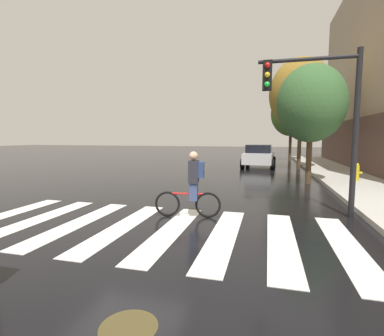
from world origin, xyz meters
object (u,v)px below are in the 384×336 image
fire_hydrant (357,172)px  manhole_cover (129,327)px  street_tree_far (291,113)px  street_tree_mid (301,94)px  traffic_light_near (321,105)px  street_tree_near (311,104)px  cyclist (192,185)px  sedan_mid (259,156)px

fire_hydrant → manhole_cover: bearing=-114.8°
manhole_cover → street_tree_far: 24.55m
street_tree_mid → street_tree_far: 7.07m
fire_hydrant → street_tree_far: 13.36m
manhole_cover → traffic_light_near: 6.61m
manhole_cover → street_tree_near: size_ratio=0.12×
traffic_light_near → street_tree_far: (0.63, 18.64, 1.27)m
cyclist → street_tree_mid: size_ratio=0.24×
cyclist → street_tree_mid: 13.72m
manhole_cover → cyclist: bearing=95.6°
street_tree_near → cyclist: bearing=-118.7°
manhole_cover → fire_hydrant: fire_hydrant is taller
cyclist → street_tree_near: street_tree_near is taller
traffic_light_near → street_tree_far: bearing=88.1°
manhole_cover → street_tree_near: bearing=73.8°
traffic_light_near → street_tree_far: 18.69m
sedan_mid → traffic_light_near: size_ratio=1.09×
manhole_cover → street_tree_far: street_tree_far is taller
traffic_light_near → sedan_mid: bearing=98.5°
cyclist → traffic_light_near: traffic_light_near is taller
manhole_cover → street_tree_near: 11.85m
sedan_mid → manhole_cover: bearing=-92.7°
fire_hydrant → street_tree_mid: bearing=107.9°
manhole_cover → sedan_mid: (0.84, 17.58, 0.80)m
traffic_light_near → street_tree_mid: 11.77m
manhole_cover → street_tree_mid: street_tree_mid is taller
cyclist → street_tree_near: size_ratio=0.33×
manhole_cover → cyclist: 4.43m
street_tree_far → street_tree_near: bearing=-90.6°
street_tree_near → street_tree_far: (0.13, 13.09, 0.64)m
street_tree_far → sedan_mid: bearing=-111.0°
manhole_cover → fire_hydrant: size_ratio=0.82×
manhole_cover → traffic_light_near: size_ratio=0.15×
street_tree_mid → sedan_mid: bearing=165.4°
street_tree_mid → traffic_light_near: bearing=-93.4°
sedan_mid → cyclist: (-1.27, -13.25, 0.04)m
manhole_cover → street_tree_mid: bearing=78.8°
cyclist → street_tree_far: size_ratio=0.28×
cyclist → street_tree_mid: street_tree_mid is taller
manhole_cover → fire_hydrant: (5.19, 11.24, 0.53)m
fire_hydrant → street_tree_far: street_tree_far is taller
street_tree_near → street_tree_far: size_ratio=0.85×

